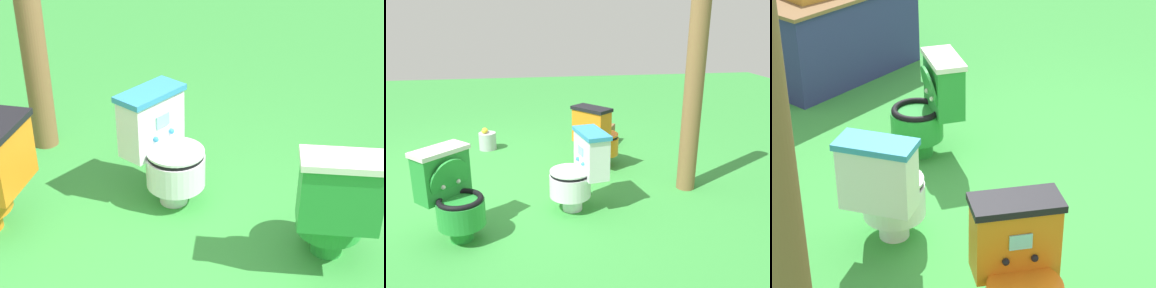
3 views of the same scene
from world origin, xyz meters
TOP-DOWN VIEW (x-y plane):
  - ground at (0.00, 0.00)m, footprint 14.00×14.00m
  - toilet_white at (-0.89, 0.63)m, footprint 0.56×0.49m
  - toilet_green at (0.17, 0.97)m, footprint 0.63×0.63m
  - toilet_orange at (-1.25, -0.36)m, footprint 0.64×0.62m
  - wooden_post at (-2.03, 0.35)m, footprint 0.18×0.18m
  - small_crate at (-1.44, -1.20)m, footprint 0.47×0.47m
  - lemon_bucket at (0.03, -1.19)m, footprint 0.22×0.22m

SIDE VIEW (x-z plane):
  - ground at x=0.00m, z-range 0.00..0.00m
  - lemon_bucket at x=0.03m, z-range -0.02..0.26m
  - small_crate at x=-1.44m, z-range 0.00..0.25m
  - toilet_white at x=-0.89m, z-range 0.01..0.73m
  - toilet_orange at x=-1.25m, z-range 0.01..0.73m
  - toilet_green at x=0.17m, z-range 0.01..0.74m
  - wooden_post at x=-2.03m, z-range 0.00..2.13m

